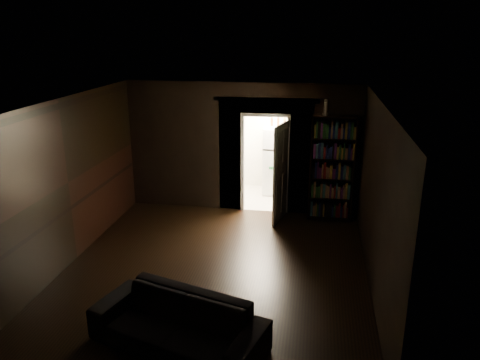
% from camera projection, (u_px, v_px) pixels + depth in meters
% --- Properties ---
extents(ground, '(5.50, 5.50, 0.00)m').
position_uv_depth(ground, '(216.00, 269.00, 7.86)').
color(ground, black).
rests_on(ground, ground).
extents(room_walls, '(5.02, 5.61, 2.84)m').
position_uv_depth(room_walls, '(226.00, 156.00, 8.34)').
color(room_walls, black).
rests_on(room_walls, ground).
extents(kitchen_alcove, '(2.20, 1.80, 2.60)m').
position_uv_depth(kitchen_alcove, '(270.00, 146.00, 11.04)').
color(kitchen_alcove, '#B4AC9D').
rests_on(kitchen_alcove, ground).
extents(sofa, '(2.41, 1.56, 0.85)m').
position_uv_depth(sofa, '(178.00, 316.00, 5.84)').
color(sofa, black).
rests_on(sofa, ground).
extents(bookshelf, '(0.95, 0.64, 2.20)m').
position_uv_depth(bookshelf, '(332.00, 169.00, 9.61)').
color(bookshelf, black).
rests_on(bookshelf, ground).
extents(refrigerator, '(0.94, 0.90, 1.65)m').
position_uv_depth(refrigerator, '(279.00, 160.00, 11.27)').
color(refrigerator, white).
rests_on(refrigerator, ground).
extents(door, '(0.24, 0.84, 2.05)m').
position_uv_depth(door, '(280.00, 173.00, 9.58)').
color(door, silver).
rests_on(door, ground).
extents(figurine, '(0.14, 0.14, 0.32)m').
position_uv_depth(figurine, '(326.00, 107.00, 9.26)').
color(figurine, silver).
rests_on(figurine, bookshelf).
extents(bottles, '(0.72, 0.24, 0.29)m').
position_uv_depth(bottles, '(281.00, 121.00, 10.92)').
color(bottles, black).
rests_on(bottles, refrigerator).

